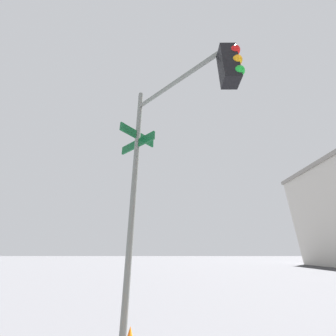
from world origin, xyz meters
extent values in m
cylinder|color=slate|center=(-6.66, -7.09, 2.56)|extent=(0.12, 0.12, 5.12)
cylinder|color=slate|center=(-5.91, -6.21, 4.72)|extent=(1.56, 1.82, 0.09)
cube|color=black|center=(-5.17, -5.33, 4.27)|extent=(0.28, 0.28, 0.80)
sphere|color=red|center=(-5.07, -5.22, 4.52)|extent=(0.18, 0.18, 0.18)
sphere|color=orange|center=(-5.07, -5.22, 4.27)|extent=(0.18, 0.18, 0.18)
sphere|color=green|center=(-5.07, -5.22, 4.02)|extent=(0.18, 0.18, 0.18)
cube|color=#0F5128|center=(-6.66, -7.09, 3.62)|extent=(0.74, 0.87, 0.20)
cube|color=#0F5128|center=(-6.66, -7.09, 3.84)|extent=(0.79, 0.68, 0.20)
camera|label=1|loc=(-2.87, -6.36, 1.35)|focal=20.29mm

